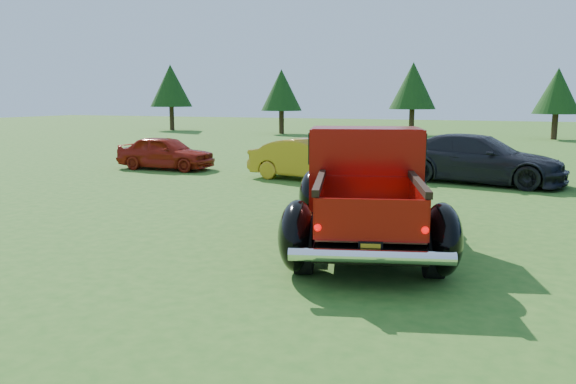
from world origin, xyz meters
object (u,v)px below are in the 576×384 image
(tree_mid_left, at_px, (413,86))
(tree_mid_right, at_px, (557,91))
(pickup_truck, at_px, (365,187))
(show_car_yellow, at_px, (309,160))
(tree_far_west, at_px, (171,86))
(tree_west, at_px, (281,90))
(show_car_red, at_px, (166,153))
(show_car_grey, at_px, (478,159))

(tree_mid_left, distance_m, tree_mid_right, 9.06)
(pickup_truck, xyz_separation_m, show_car_yellow, (-3.48, 6.71, -0.33))
(tree_mid_right, bearing_deg, tree_mid_left, 173.66)
(tree_far_west, distance_m, tree_mid_right, 28.01)
(tree_west, height_order, show_car_red, tree_west)
(tree_far_west, bearing_deg, pickup_truck, -51.16)
(pickup_truck, bearing_deg, show_car_red, 125.79)
(tree_west, relative_size, pickup_truck, 0.79)
(tree_west, bearing_deg, tree_far_west, 174.29)
(show_car_grey, bearing_deg, tree_mid_left, 25.76)
(tree_mid_left, bearing_deg, tree_far_west, -176.99)
(tree_west, distance_m, show_car_grey, 24.89)
(tree_mid_left, height_order, show_car_red, tree_mid_left)
(pickup_truck, bearing_deg, tree_mid_right, 64.85)
(pickup_truck, relative_size, show_car_yellow, 1.51)
(tree_far_west, bearing_deg, show_car_red, -56.95)
(tree_west, distance_m, pickup_truck, 31.01)
(tree_west, height_order, show_car_grey, tree_west)
(tree_west, bearing_deg, show_car_grey, -53.42)
(tree_far_west, relative_size, tree_west, 1.13)
(tree_far_west, xyz_separation_m, show_car_red, (14.10, -21.67, -2.91))
(tree_west, distance_m, show_car_red, 21.22)
(tree_mid_left, xyz_separation_m, show_car_red, (-4.90, -22.67, -2.78))
(show_car_yellow, bearing_deg, show_car_red, 92.48)
(tree_mid_left, distance_m, pickup_truck, 30.33)
(tree_far_west, bearing_deg, show_car_grey, -40.16)
(tree_mid_left, bearing_deg, show_car_red, -102.20)
(tree_mid_right, relative_size, show_car_grey, 0.88)
(tree_far_west, relative_size, pickup_truck, 0.90)
(tree_mid_right, relative_size, show_car_red, 1.24)
(show_car_red, bearing_deg, tree_west, 9.92)
(tree_mid_right, height_order, show_car_red, tree_mid_right)
(tree_far_west, height_order, tree_mid_left, tree_far_west)
(tree_far_west, distance_m, show_car_yellow, 29.91)
(tree_mid_right, relative_size, show_car_yellow, 1.14)
(tree_mid_left, height_order, tree_mid_right, tree_mid_left)
(tree_mid_right, relative_size, pickup_truck, 0.76)
(pickup_truck, distance_m, show_car_yellow, 7.57)
(tree_west, xyz_separation_m, pickup_truck, (13.29, -27.93, -2.15))
(show_car_grey, bearing_deg, show_car_yellow, 115.91)
(show_car_red, xyz_separation_m, show_car_grey, (10.67, 0.77, 0.12))
(tree_west, xyz_separation_m, show_car_red, (4.10, -20.67, -2.50))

